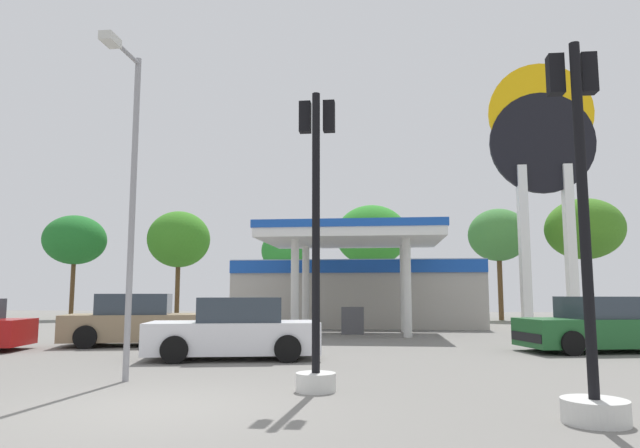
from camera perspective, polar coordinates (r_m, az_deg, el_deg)
ground_plane at (r=8.97m, az=-16.18°, el=-17.37°), size 90.00×90.00×0.00m
gas_station at (r=28.78m, az=3.82°, el=-6.47°), size 12.17×11.46×4.42m
station_pole_sign at (r=28.19m, az=21.51°, el=6.31°), size 4.74×0.56×12.37m
car_0 at (r=19.44m, az=-17.78°, el=-9.36°), size 4.94×3.06×1.65m
car_1 at (r=18.34m, az=26.24°, el=-9.25°), size 4.68×2.79×1.57m
car_2 at (r=14.90m, az=-8.56°, el=-10.59°), size 4.62×2.65×1.56m
traffic_signal_2 at (r=8.31m, az=25.33°, el=-6.58°), size 0.84×0.84×5.10m
traffic_signal_3 at (r=9.92m, az=-0.39°, el=-4.99°), size 0.68×0.70×5.25m
tree_0 at (r=40.27m, az=-23.45°, el=-1.50°), size 3.98×3.98×6.74m
tree_1 at (r=39.86m, az=-14.02°, el=-1.53°), size 4.22×4.22×7.26m
tree_2 at (r=37.44m, az=-3.64°, el=-2.79°), size 2.98×2.98×5.86m
tree_3 at (r=37.65m, az=5.22°, el=-1.16°), size 4.77×4.77×7.49m
tree_4 at (r=37.83m, az=17.51°, el=-1.09°), size 3.79×3.79×7.04m
tree_5 at (r=38.88m, az=25.07°, el=-0.47°), size 4.71×4.71×7.55m
corner_streetlamp at (r=11.62m, az=-18.71°, el=4.43°), size 0.24×1.48×6.39m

